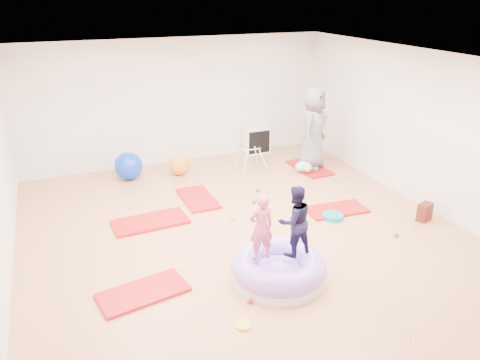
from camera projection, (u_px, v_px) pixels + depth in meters
name	position (u px, v px, depth m)	size (l,w,h in m)	color
room	(248.00, 156.00, 7.08)	(7.01, 8.01, 2.81)	tan
gym_mat_front_left	(143.00, 292.00, 6.20)	(1.16, 0.58, 0.05)	red
gym_mat_mid_left	(150.00, 222.00, 8.07)	(1.27, 0.63, 0.05)	red
gym_mat_center_back	(198.00, 198.00, 8.97)	(1.14, 0.57, 0.05)	red
gym_mat_right	(336.00, 210.00, 8.52)	(1.10, 0.55, 0.05)	red
gym_mat_rear_right	(309.00, 168.00, 10.50)	(1.15, 0.58, 0.05)	red
inflatable_cushion	(278.00, 269.00, 6.47)	(1.32, 1.32, 0.41)	white
child_pink	(261.00, 224.00, 6.22)	(0.34, 0.23, 0.95)	#CE5379
child_navy	(295.00, 218.00, 6.31)	(0.50, 0.39, 1.02)	black
adult_caregiver	(313.00, 128.00, 10.14)	(0.88, 0.57, 1.79)	slate
infant	(304.00, 167.00, 10.18)	(0.39, 0.39, 0.23)	#B0D9EA
ball_pit_balls	(278.00, 229.00, 7.80)	(2.99, 3.28, 0.07)	red
exercise_ball_blue	(129.00, 166.00, 9.84)	(0.59, 0.59, 0.59)	#0D34D2
exercise_ball_orange	(179.00, 165.00, 10.11)	(0.44, 0.44, 0.44)	orange
infant_play_gym	(251.00, 156.00, 10.41)	(0.60, 0.57, 0.46)	white
cube_shelf	(257.00, 141.00, 11.41)	(0.64, 0.31, 0.64)	white
balance_disc	(333.00, 216.00, 8.22)	(0.36, 0.36, 0.08)	teal
backpack	(425.00, 212.00, 8.13)	(0.27, 0.17, 0.31)	maroon
yellow_toy	(243.00, 325.00, 5.61)	(0.19, 0.19, 0.03)	yellow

